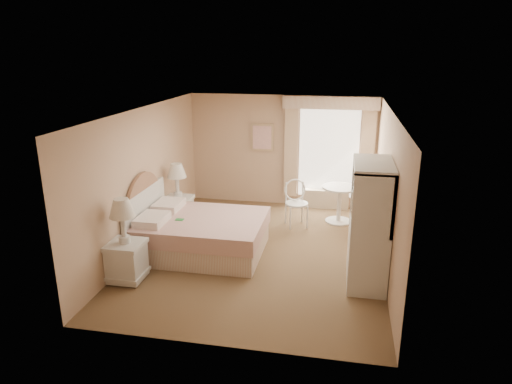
% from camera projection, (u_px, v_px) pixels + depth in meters
% --- Properties ---
extents(room, '(4.21, 5.51, 2.51)m').
position_uv_depth(room, '(260.00, 185.00, 7.76)').
color(room, brown).
rests_on(room, ground).
extents(window, '(2.05, 0.22, 2.51)m').
position_uv_depth(window, '(329.00, 150.00, 10.03)').
color(window, white).
rests_on(window, room).
extents(framed_art, '(0.52, 0.04, 0.62)m').
position_uv_depth(framed_art, '(262.00, 137.00, 10.29)').
color(framed_art, tan).
rests_on(framed_art, room).
extents(bed, '(2.17, 1.71, 1.51)m').
position_uv_depth(bed, '(196.00, 233.00, 8.04)').
color(bed, tan).
rests_on(bed, room).
extents(nightstand_near, '(0.54, 0.54, 1.32)m').
position_uv_depth(nightstand_near, '(126.00, 251.00, 7.00)').
color(nightstand_near, silver).
rests_on(nightstand_near, room).
extents(nightstand_far, '(0.53, 0.53, 1.29)m').
position_uv_depth(nightstand_far, '(178.00, 203.00, 9.17)').
color(nightstand_far, silver).
rests_on(nightstand_far, room).
extents(round_table, '(0.73, 0.73, 0.77)m').
position_uv_depth(round_table, '(339.00, 198.00, 9.39)').
color(round_table, silver).
rests_on(round_table, room).
extents(cafe_chair, '(0.60, 0.60, 0.95)m').
position_uv_depth(cafe_chair, '(296.00, 199.00, 9.22)').
color(cafe_chair, silver).
rests_on(cafe_chair, room).
extents(armoire, '(0.57, 1.14, 1.90)m').
position_uv_depth(armoire, '(369.00, 233.00, 6.91)').
color(armoire, silver).
rests_on(armoire, room).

